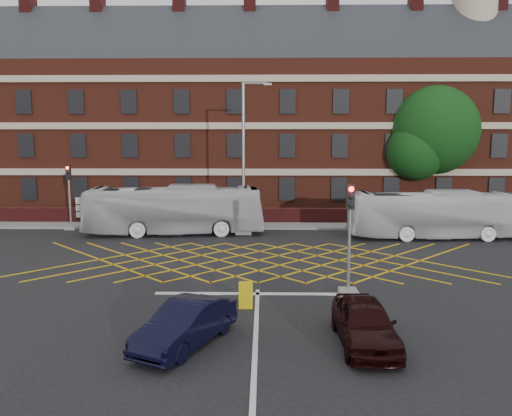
{
  "coord_description": "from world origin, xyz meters",
  "views": [
    {
      "loc": [
        0.25,
        -22.27,
        5.97
      ],
      "look_at": [
        -0.14,
        1.5,
        2.7
      ],
      "focal_mm": 35.0,
      "sensor_mm": 36.0,
      "label": 1
    }
  ],
  "objects_px": {
    "bus_right": "(435,215)",
    "car_navy": "(186,324)",
    "car_maroon": "(365,322)",
    "traffic_light_near": "(349,250)",
    "direction_signs": "(84,208)",
    "traffic_light_far": "(70,203)",
    "utility_cabinet": "(246,295)",
    "deciduous_tree": "(432,137)",
    "bus_left": "(174,210)",
    "street_lamp": "(245,182)"
  },
  "relations": [
    {
      "from": "bus_right",
      "to": "car_navy",
      "type": "bearing_deg",
      "value": 141.06
    },
    {
      "from": "car_navy",
      "to": "car_maroon",
      "type": "xyz_separation_m",
      "value": [
        5.23,
        0.12,
        0.03
      ]
    },
    {
      "from": "traffic_light_near",
      "to": "direction_signs",
      "type": "height_order",
      "value": "traffic_light_near"
    },
    {
      "from": "car_navy",
      "to": "car_maroon",
      "type": "bearing_deg",
      "value": 26.26
    },
    {
      "from": "traffic_light_near",
      "to": "traffic_light_far",
      "type": "height_order",
      "value": "same"
    },
    {
      "from": "car_navy",
      "to": "bus_right",
      "type": "bearing_deg",
      "value": 76.91
    },
    {
      "from": "utility_cabinet",
      "to": "traffic_light_near",
      "type": "bearing_deg",
      "value": 22.28
    },
    {
      "from": "bus_right",
      "to": "deciduous_tree",
      "type": "bearing_deg",
      "value": -16.88
    },
    {
      "from": "bus_left",
      "to": "traffic_light_near",
      "type": "xyz_separation_m",
      "value": [
        8.95,
        -12.32,
        0.21
      ]
    },
    {
      "from": "car_navy",
      "to": "traffic_light_far",
      "type": "height_order",
      "value": "traffic_light_far"
    },
    {
      "from": "traffic_light_near",
      "to": "car_navy",
      "type": "bearing_deg",
      "value": -138.43
    },
    {
      "from": "deciduous_tree",
      "to": "traffic_light_far",
      "type": "distance_m",
      "value": 26.94
    },
    {
      "from": "direction_signs",
      "to": "utility_cabinet",
      "type": "bearing_deg",
      "value": -54.03
    },
    {
      "from": "traffic_light_near",
      "to": "car_maroon",
      "type": "bearing_deg",
      "value": -93.86
    },
    {
      "from": "direction_signs",
      "to": "deciduous_tree",
      "type": "bearing_deg",
      "value": 13.21
    },
    {
      "from": "car_maroon",
      "to": "traffic_light_near",
      "type": "xyz_separation_m",
      "value": [
        0.32,
        4.81,
        1.09
      ]
    },
    {
      "from": "traffic_light_near",
      "to": "utility_cabinet",
      "type": "bearing_deg",
      "value": -157.72
    },
    {
      "from": "street_lamp",
      "to": "utility_cabinet",
      "type": "xyz_separation_m",
      "value": [
        0.59,
        -14.11,
        -2.83
      ]
    },
    {
      "from": "bus_left",
      "to": "direction_signs",
      "type": "xyz_separation_m",
      "value": [
        -6.42,
        1.84,
        -0.18
      ]
    },
    {
      "from": "bus_right",
      "to": "utility_cabinet",
      "type": "distance_m",
      "value": 16.98
    },
    {
      "from": "direction_signs",
      "to": "street_lamp",
      "type": "bearing_deg",
      "value": -8.67
    },
    {
      "from": "car_maroon",
      "to": "traffic_light_near",
      "type": "height_order",
      "value": "traffic_light_near"
    },
    {
      "from": "car_maroon",
      "to": "traffic_light_near",
      "type": "relative_size",
      "value": 0.92
    },
    {
      "from": "car_maroon",
      "to": "street_lamp",
      "type": "bearing_deg",
      "value": 102.9
    },
    {
      "from": "deciduous_tree",
      "to": "traffic_light_near",
      "type": "relative_size",
      "value": 2.36
    },
    {
      "from": "bus_right",
      "to": "car_maroon",
      "type": "relative_size",
      "value": 2.65
    },
    {
      "from": "car_navy",
      "to": "direction_signs",
      "type": "xyz_separation_m",
      "value": [
        -9.81,
        19.09,
        0.74
      ]
    },
    {
      "from": "traffic_light_near",
      "to": "street_lamp",
      "type": "relative_size",
      "value": 0.45
    },
    {
      "from": "bus_right",
      "to": "traffic_light_near",
      "type": "xyz_separation_m",
      "value": [
        -7.12,
        -11.25,
        0.31
      ]
    },
    {
      "from": "bus_right",
      "to": "car_maroon",
      "type": "bearing_deg",
      "value": 154.27
    },
    {
      "from": "bus_left",
      "to": "deciduous_tree",
      "type": "relative_size",
      "value": 1.11
    },
    {
      "from": "traffic_light_far",
      "to": "utility_cabinet",
      "type": "distance_m",
      "value": 19.84
    },
    {
      "from": "car_maroon",
      "to": "direction_signs",
      "type": "xyz_separation_m",
      "value": [
        -15.04,
        18.97,
        0.71
      ]
    },
    {
      "from": "deciduous_tree",
      "to": "traffic_light_far",
      "type": "xyz_separation_m",
      "value": [
        -25.86,
        -6.13,
        -4.41
      ]
    },
    {
      "from": "bus_right",
      "to": "street_lamp",
      "type": "height_order",
      "value": "street_lamp"
    },
    {
      "from": "bus_right",
      "to": "direction_signs",
      "type": "xyz_separation_m",
      "value": [
        -22.49,
        2.91,
        -0.08
      ]
    },
    {
      "from": "car_navy",
      "to": "car_maroon",
      "type": "distance_m",
      "value": 5.23
    },
    {
      "from": "car_navy",
      "to": "traffic_light_far",
      "type": "relative_size",
      "value": 0.91
    },
    {
      "from": "street_lamp",
      "to": "direction_signs",
      "type": "distance_m",
      "value": 11.15
    },
    {
      "from": "bus_right",
      "to": "car_maroon",
      "type": "height_order",
      "value": "bus_right"
    },
    {
      "from": "deciduous_tree",
      "to": "street_lamp",
      "type": "relative_size",
      "value": 1.07
    },
    {
      "from": "bus_left",
      "to": "deciduous_tree",
      "type": "distance_m",
      "value": 20.65
    },
    {
      "from": "bus_right",
      "to": "traffic_light_far",
      "type": "distance_m",
      "value": 23.49
    },
    {
      "from": "deciduous_tree",
      "to": "street_lamp",
      "type": "height_order",
      "value": "deciduous_tree"
    },
    {
      "from": "traffic_light_near",
      "to": "street_lamp",
      "type": "xyz_separation_m",
      "value": [
        -4.51,
        12.51,
        1.53
      ]
    },
    {
      "from": "deciduous_tree",
      "to": "utility_cabinet",
      "type": "bearing_deg",
      "value": -122.08
    },
    {
      "from": "bus_left",
      "to": "direction_signs",
      "type": "height_order",
      "value": "bus_left"
    },
    {
      "from": "car_navy",
      "to": "deciduous_tree",
      "type": "bearing_deg",
      "value": 83.65
    },
    {
      "from": "direction_signs",
      "to": "utility_cabinet",
      "type": "height_order",
      "value": "direction_signs"
    },
    {
      "from": "bus_left",
      "to": "direction_signs",
      "type": "bearing_deg",
      "value": 68.94
    }
  ]
}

